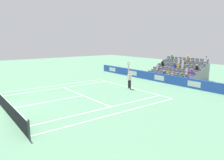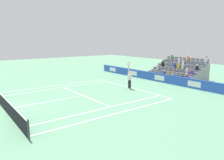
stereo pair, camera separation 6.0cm
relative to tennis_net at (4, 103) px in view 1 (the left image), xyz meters
name	(u,v)px [view 1 (the left image)]	position (x,y,z in m)	size (l,w,h in m)	color
ground_plane	(4,110)	(0.00, 0.00, -0.49)	(80.00, 80.00, 0.00)	#669E77
line_baseline	(129,87)	(0.00, -11.89, -0.49)	(10.97, 0.10, 0.01)	white
line_service	(83,95)	(0.00, -6.40, -0.49)	(8.23, 0.10, 0.01)	white
line_centre_service	(48,102)	(0.00, -3.20, -0.49)	(0.10, 6.40, 0.01)	white
line_singles_sideline_left	(59,88)	(4.12, -5.95, -0.49)	(0.10, 11.89, 0.01)	white
line_singles_sideline_right	(106,108)	(-4.12, -5.95, -0.49)	(0.10, 11.89, 0.01)	white
line_doubles_sideline_left	(54,86)	(5.49, -5.95, -0.49)	(0.10, 11.89, 0.01)	white
line_doubles_sideline_right	(118,113)	(-5.49, -5.95, -0.49)	(0.10, 11.89, 0.01)	white
line_centre_mark	(128,87)	(0.00, -11.79, -0.49)	(0.10, 0.20, 0.01)	white
sponsor_barrier	(160,78)	(0.00, -16.69, 0.01)	(22.51, 0.22, 1.00)	blue
tennis_net	(4,103)	(0.00, 0.00, 0.00)	(11.97, 0.10, 1.07)	#33383D
tennis_player	(130,79)	(-0.55, -11.43, 0.50)	(0.52, 0.39, 2.85)	black
stadium_stand	(178,72)	(-0.01, -20.24, 0.33)	(6.20, 4.75, 3.00)	gray
loose_tennis_ball	(18,97)	(2.92, -1.69, -0.46)	(0.07, 0.07, 0.07)	#D1E533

